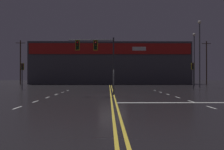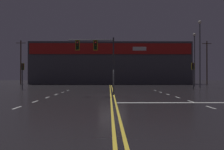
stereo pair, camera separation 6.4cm
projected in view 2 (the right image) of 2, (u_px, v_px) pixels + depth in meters
name	position (u px, v px, depth m)	size (l,w,h in m)	color
ground_plane	(112.00, 96.00, 23.67)	(200.00, 200.00, 0.00)	black
road_markings	(126.00, 97.00, 22.35)	(16.99, 60.00, 0.01)	gold
traffic_signal_median	(95.00, 51.00, 24.71)	(4.53, 0.36, 5.72)	#38383D
traffic_signal_corner_northwest	(23.00, 70.00, 35.66)	(0.42, 0.36, 3.75)	#38383D
traffic_signal_corner_northeast	(193.00, 70.00, 35.74)	(0.42, 0.36, 3.82)	#38383D
streetlight_median_approach	(195.00, 53.00, 46.69)	(0.56, 0.56, 9.97)	#59595E
streetlight_far_median	(200.00, 46.00, 41.95)	(0.56, 0.56, 11.28)	#59595E
building_backdrop	(110.00, 64.00, 63.37)	(38.73, 10.23, 10.14)	#4C4C51
utility_pole_row	(114.00, 62.00, 58.87)	(46.22, 0.26, 10.34)	#4C3828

